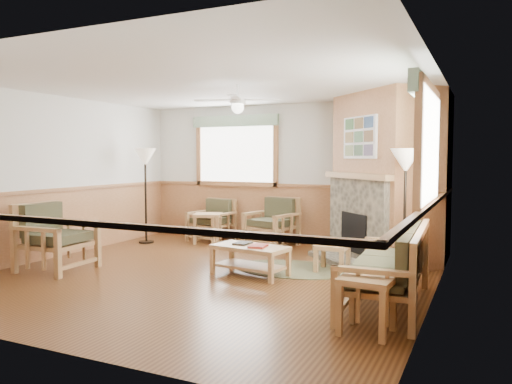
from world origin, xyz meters
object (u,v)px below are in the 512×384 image
at_px(sofa, 386,267).
at_px(footstool, 332,258).
at_px(floor_lamp_right, 405,215).
at_px(armchair_left, 57,237).
at_px(end_table_chairs, 208,228).
at_px(end_table_sofa, 367,305).
at_px(armchair_back_right, 271,222).
at_px(coffee_table, 250,261).
at_px(armchair_back_left, 211,220).
at_px(floor_lamp_left, 146,196).

distance_m(sofa, footstool, 1.76).
relative_size(sofa, floor_lamp_right, 1.08).
xyz_separation_m(armchair_left, end_table_chairs, (0.80, 3.01, -0.21)).
height_order(sofa, end_table_sofa, sofa).
relative_size(armchair_back_right, coffee_table, 0.85).
distance_m(armchair_back_left, footstool, 3.39).
height_order(sofa, armchair_back_right, armchair_back_right).
distance_m(armchair_back_left, floor_lamp_right, 4.38).
relative_size(sofa, footstool, 4.24).
height_order(armchair_left, floor_lamp_left, floor_lamp_left).
bearing_deg(end_table_chairs, floor_lamp_right, -20.39).
distance_m(armchair_back_right, floor_lamp_left, 2.51).
height_order(sofa, footstool, sofa).
xyz_separation_m(armchair_back_left, coffee_table, (1.99, -2.34, -0.20)).
bearing_deg(coffee_table, end_table_chairs, 141.57).
bearing_deg(floor_lamp_left, armchair_back_left, 36.97).
bearing_deg(armchair_back_right, floor_lamp_right, -17.77).
distance_m(footstool, floor_lamp_left, 4.14).
height_order(coffee_table, footstool, coffee_table).
height_order(sofa, armchair_left, armchair_left).
bearing_deg(end_table_sofa, armchair_back_left, 135.30).
relative_size(armchair_back_right, end_table_chairs, 1.56).
height_order(armchair_left, coffee_table, armchair_left).
distance_m(end_table_sofa, floor_lamp_right, 2.34).
xyz_separation_m(coffee_table, end_table_sofa, (2.01, -1.62, 0.06)).
xyz_separation_m(armchair_back_right, coffee_table, (0.66, -2.31, -0.24)).
bearing_deg(coffee_table, sofa, -9.14).
distance_m(sofa, armchair_left, 4.75).
xyz_separation_m(armchair_left, floor_lamp_left, (-0.28, 2.48, 0.43)).
xyz_separation_m(coffee_table, footstool, (0.98, 0.74, -0.01)).
bearing_deg(floor_lamp_right, sofa, -90.00).
bearing_deg(coffee_table, floor_lamp_right, 26.54).
height_order(sofa, coffee_table, sofa).
distance_m(armchair_back_right, footstool, 2.29).
height_order(armchair_back_left, end_table_chairs, armchair_back_left).
bearing_deg(armchair_back_right, end_table_chairs, -156.35).
xyz_separation_m(end_table_chairs, floor_lamp_left, (-1.08, -0.52, 0.64)).
distance_m(end_table_sofa, footstool, 2.57).
bearing_deg(armchair_back_left, footstool, -18.09).
xyz_separation_m(armchair_back_left, end_table_chairs, (0.07, -0.24, -0.13)).
distance_m(armchair_left, end_table_chairs, 3.12).
height_order(armchair_left, end_table_sofa, armchair_left).
bearing_deg(floor_lamp_left, footstool, -11.84).
relative_size(sofa, armchair_back_right, 2.15).
relative_size(end_table_chairs, end_table_sofa, 1.06).
distance_m(coffee_table, floor_lamp_left, 3.47).
height_order(sofa, floor_lamp_left, floor_lamp_left).
bearing_deg(armchair_back_right, footstool, -29.38).
relative_size(armchair_back_left, end_table_sofa, 1.53).
xyz_separation_m(armchair_back_left, armchair_back_right, (1.33, -0.04, 0.04)).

